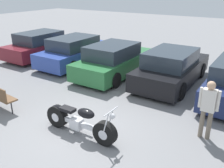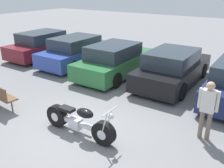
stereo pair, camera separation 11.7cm
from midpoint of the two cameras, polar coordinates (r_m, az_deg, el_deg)
name	(u,v)px [view 1 (the left image)]	position (r m, az deg, el deg)	size (l,w,h in m)	color
ground_plane	(78,129)	(7.31, -8.34, -10.25)	(60.00, 60.00, 0.00)	slate
motorcycle	(79,121)	(6.89, -8.05, -8.46)	(2.31, 0.62, 1.02)	black
parked_car_maroon	(43,45)	(14.92, -15.79, 8.54)	(1.94, 4.51, 1.45)	maroon
parked_car_blue	(76,51)	(13.10, -8.41, 7.39)	(1.94, 4.51, 1.45)	#2D479E
parked_car_green	(115,60)	(11.33, 0.31, 5.40)	(1.94, 4.51, 1.45)	#286B38
parked_car_black	(172,68)	(10.57, 13.20, 3.61)	(1.94, 4.51, 1.45)	black
person_standing	(208,105)	(6.86, 20.70, -4.61)	(0.52, 0.22, 1.63)	#726656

